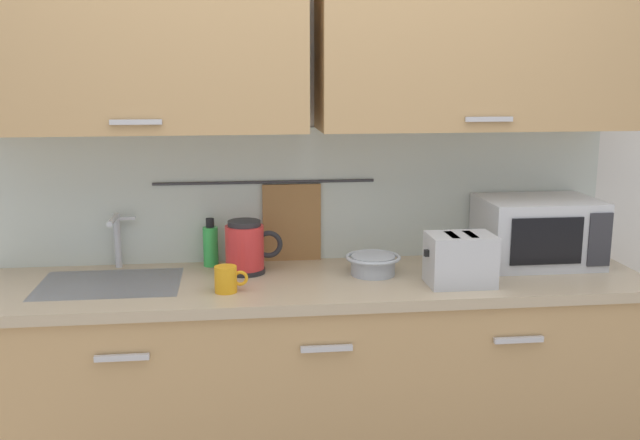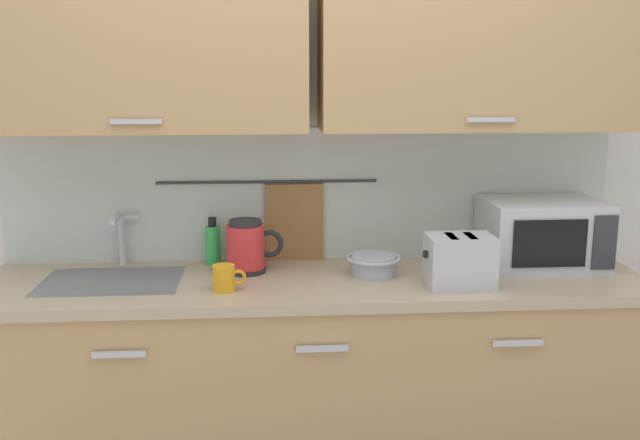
{
  "view_description": "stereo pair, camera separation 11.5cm",
  "coord_description": "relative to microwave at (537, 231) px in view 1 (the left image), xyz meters",
  "views": [
    {
      "loc": [
        -0.3,
        -2.32,
        1.68
      ],
      "look_at": [
        0.02,
        0.33,
        1.12
      ],
      "focal_mm": 40.39,
      "sensor_mm": 36.0,
      "label": 1
    },
    {
      "loc": [
        -0.18,
        -2.33,
        1.68
      ],
      "look_at": [
        0.02,
        0.33,
        1.12
      ],
      "focal_mm": 40.39,
      "sensor_mm": 36.0,
      "label": 2
    }
  ],
  "objects": [
    {
      "name": "mixing_bowl",
      "position": [
        -0.69,
        -0.08,
        -0.09
      ],
      "size": [
        0.21,
        0.21,
        0.08
      ],
      "color": "#A5ADB7",
      "rests_on": "counter_unit"
    },
    {
      "name": "electric_kettle",
      "position": [
        -1.18,
        0.0,
        -0.03
      ],
      "size": [
        0.23,
        0.16,
        0.21
      ],
      "color": "black",
      "rests_on": "counter_unit"
    },
    {
      "name": "back_wall_assembly",
      "position": [
        -0.92,
        0.12,
        0.49
      ],
      "size": [
        3.7,
        0.41,
        2.5
      ],
      "color": "silver",
      "rests_on": "ground"
    },
    {
      "name": "dish_soap_bottle",
      "position": [
        -1.32,
        0.12,
        -0.05
      ],
      "size": [
        0.06,
        0.06,
        0.2
      ],
      "color": "green",
      "rests_on": "counter_unit"
    },
    {
      "name": "sink_faucet",
      "position": [
        -1.69,
        0.12,
        0.01
      ],
      "size": [
        0.09,
        0.17,
        0.22
      ],
      "color": "#B2B5BA",
      "rests_on": "counter_unit"
    },
    {
      "name": "mug_near_sink",
      "position": [
        -1.26,
        -0.24,
        -0.09
      ],
      "size": [
        0.12,
        0.08,
        0.09
      ],
      "color": "orange",
      "rests_on": "counter_unit"
    },
    {
      "name": "counter_unit",
      "position": [
        -0.93,
        -0.11,
        -0.58
      ],
      "size": [
        2.53,
        0.64,
        0.9
      ],
      "color": "tan",
      "rests_on": "ground"
    },
    {
      "name": "microwave",
      "position": [
        0.0,
        0.0,
        0.0
      ],
      "size": [
        0.46,
        0.35,
        0.27
      ],
      "color": "silver",
      "rests_on": "counter_unit"
    },
    {
      "name": "toaster",
      "position": [
        -0.4,
        -0.25,
        -0.04
      ],
      "size": [
        0.26,
        0.17,
        0.19
      ],
      "color": "#B7BABF",
      "rests_on": "counter_unit"
    }
  ]
}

